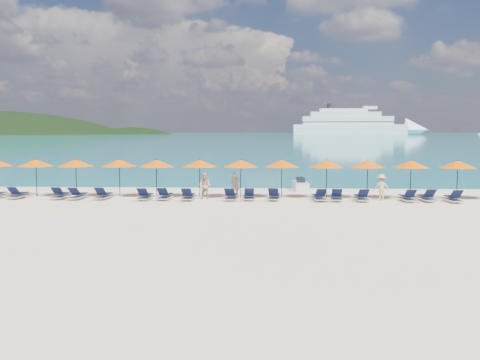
{
  "coord_description": "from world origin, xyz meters",
  "views": [
    {
      "loc": [
        1.56,
        -26.49,
        3.93
      ],
      "look_at": [
        0.0,
        3.0,
        1.2
      ],
      "focal_mm": 40.0,
      "sensor_mm": 36.0,
      "label": 1
    }
  ],
  "objects": [
    {
      "name": "sailboat_near",
      "position": [
        112.75,
        489.39,
        1.08
      ],
      "size": [
        5.72,
        1.91,
        10.49
      ],
      "color": "white",
      "rests_on": "ground"
    },
    {
      "name": "umbrella_5",
      "position": [
        -2.47,
        4.71,
        2.02
      ],
      "size": [
        2.1,
        2.1,
        2.28
      ],
      "color": "black",
      "rests_on": "ground"
    },
    {
      "name": "umbrella_6",
      "position": [
        -0.04,
        4.63,
        2.02
      ],
      "size": [
        2.1,
        2.1,
        2.28
      ],
      "color": "black",
      "rests_on": "ground"
    },
    {
      "name": "umbrella_1",
      "position": [
        -12.28,
        4.6,
        2.02
      ],
      "size": [
        2.1,
        2.1,
        2.28
      ],
      "color": "black",
      "rests_on": "ground"
    },
    {
      "name": "lounger_9",
      "position": [
        -0.53,
        3.46,
        0.24
      ],
      "size": [
        0.78,
        1.75,
        0.66
      ],
      "rotation": [
        0.0,
        0.0,
        -0.09
      ],
      "color": "silver",
      "rests_on": "ground"
    },
    {
      "name": "lounger_13",
      "position": [
        5.4,
        3.49,
        0.24
      ],
      "size": [
        0.78,
        1.75,
        0.66
      ],
      "rotation": [
        0.0,
        0.0,
        -0.09
      ],
      "color": "silver",
      "rests_on": "ground"
    },
    {
      "name": "umbrella_11",
      "position": [
        12.36,
        4.5,
        2.02
      ],
      "size": [
        2.1,
        2.1,
        2.28
      ],
      "color": "black",
      "rests_on": "ground"
    },
    {
      "name": "lounger_4",
      "position": [
        -9.34,
        3.44,
        0.24
      ],
      "size": [
        0.76,
        1.75,
        0.66
      ],
      "rotation": [
        0.0,
        0.0,
        -0.08
      ],
      "color": "silver",
      "rests_on": "ground"
    },
    {
      "name": "jetski",
      "position": [
        3.71,
        8.87,
        0.34
      ],
      "size": [
        1.04,
        2.38,
        0.83
      ],
      "rotation": [
        0.0,
        0.0,
        0.07
      ],
      "color": "silver",
      "rests_on": "ground"
    },
    {
      "name": "lounger_7",
      "position": [
        -4.31,
        3.48,
        0.24
      ],
      "size": [
        0.72,
        1.73,
        0.66
      ],
      "rotation": [
        0.0,
        0.0,
        -0.06
      ],
      "color": "silver",
      "rests_on": "ground"
    },
    {
      "name": "umbrella_3",
      "position": [
        -7.29,
        4.78,
        2.02
      ],
      "size": [
        2.1,
        2.1,
        2.28
      ],
      "color": "black",
      "rests_on": "ground"
    },
    {
      "name": "sea",
      "position": [
        0.0,
        660.0,
        0.01
      ],
      "size": [
        1600.0,
        1300.0,
        0.01
      ],
      "primitive_type": "cube",
      "color": "#1FA9B2",
      "rests_on": "ground"
    },
    {
      "name": "lounger_14",
      "position": [
        6.77,
        3.45,
        0.24
      ],
      "size": [
        0.7,
        1.73,
        0.66
      ],
      "rotation": [
        0.0,
        0.0,
        0.05
      ],
      "color": "silver",
      "rests_on": "ground"
    },
    {
      "name": "lounger_8",
      "position": [
        -2.96,
        3.36,
        0.24
      ],
      "size": [
        0.64,
        1.71,
        0.66
      ],
      "rotation": [
        0.0,
        0.0,
        -0.01
      ],
      "color": "silver",
      "rests_on": "ground"
    },
    {
      "name": "cruise_ship",
      "position": [
        91.73,
        501.63,
        9.4
      ],
      "size": [
        130.05,
        22.26,
        36.14
      ],
      "rotation": [
        0.0,
        0.0,
        -0.01
      ],
      "color": "white",
      "rests_on": "ground"
    },
    {
      "name": "umbrella_7",
      "position": [
        2.36,
        4.79,
        2.02
      ],
      "size": [
        2.1,
        2.1,
        2.28
      ],
      "color": "black",
      "rests_on": "ground"
    },
    {
      "name": "lounger_17",
      "position": [
        11.74,
        3.25,
        0.24
      ],
      "size": [
        0.63,
        1.7,
        0.66
      ],
      "rotation": [
        0.0,
        0.0,
        0.0
      ],
      "color": "silver",
      "rests_on": "ground"
    },
    {
      "name": "lounger_15",
      "position": [
        9.31,
        3.43,
        0.24
      ],
      "size": [
        0.71,
        1.73,
        0.66
      ],
      "rotation": [
        0.0,
        0.0,
        0.06
      ],
      "color": "silver",
      "rests_on": "ground"
    },
    {
      "name": "lounger_3",
      "position": [
        -10.4,
        3.53,
        0.24
      ],
      "size": [
        0.64,
        1.71,
        0.66
      ],
      "rotation": [
        0.0,
        0.0,
        0.01
      ],
      "color": "silver",
      "rests_on": "ground"
    },
    {
      "name": "lounger_16",
      "position": [
        10.39,
        3.56,
        0.24
      ],
      "size": [
        0.72,
        1.73,
        0.66
      ],
      "rotation": [
        0.0,
        0.0,
        0.06
      ],
      "color": "silver",
      "rests_on": "ground"
    },
    {
      "name": "umbrella_2",
      "position": [
        -9.88,
        4.64,
        2.02
      ],
      "size": [
        2.1,
        2.1,
        2.28
      ],
      "color": "black",
      "rests_on": "ground"
    },
    {
      "name": "lounger_12",
      "position": [
        4.42,
        3.45,
        0.24
      ],
      "size": [
        0.78,
        1.75,
        0.66
      ],
      "rotation": [
        0.0,
        0.0,
        0.1
      ],
      "color": "silver",
      "rests_on": "ground"
    },
    {
      "name": "umbrella_4",
      "position": [
        -5.03,
        4.6,
        2.02
      ],
      "size": [
        2.1,
        2.1,
        2.28
      ],
      "color": "black",
      "rests_on": "ground"
    },
    {
      "name": "lounger_6",
      "position": [
        -5.42,
        3.32,
        0.24
      ],
      "size": [
        0.69,
        1.72,
        0.66
      ],
      "rotation": [
        0.0,
        0.0,
        -0.04
      ],
      "color": "silver",
      "rests_on": "ground"
    },
    {
      "name": "beachgoer_c",
      "position": [
        7.94,
        3.85,
        0.75
      ],
      "size": [
        0.98,
        0.49,
        1.49
      ],
      "primitive_type": "imported",
      "rotation": [
        0.0,
        0.0,
        3.18
      ],
      "color": "tan",
      "rests_on": "ground"
    },
    {
      "name": "beachgoer_b",
      "position": [
        -2.06,
        3.8,
        0.77
      ],
      "size": [
        0.85,
        0.67,
        1.54
      ],
      "primitive_type": "imported",
      "rotation": [
        0.0,
        0.0,
        -0.37
      ],
      "color": "tan",
      "rests_on": "ground"
    },
    {
      "name": "lounger_5",
      "position": [
        -7.89,
        3.55,
        0.24
      ],
      "size": [
        0.69,
        1.72,
        0.66
      ],
      "rotation": [
        0.0,
        0.0,
        -0.04
      ],
      "color": "silver",
      "rests_on": "ground"
    },
    {
      "name": "headland_small",
      "position": [
        -150.0,
        560.0,
        -35.0
      ],
      "size": [
        162.0,
        126.0,
        85.5
      ],
      "color": "black",
      "rests_on": "ground"
    },
    {
      "name": "ground",
      "position": [
        0.0,
        0.0,
        0.0
      ],
      "size": [
        1400.0,
        1400.0,
        0.0
      ],
      "primitive_type": "plane",
      "color": "beige"
    },
    {
      "name": "umbrella_9",
      "position": [
        7.3,
        4.66,
        2.02
      ],
      "size": [
        2.1,
        2.1,
        2.28
      ],
      "color": "black",
      "rests_on": "ground"
    },
    {
      "name": "lounger_10",
      "position": [
        0.48,
        3.58,
        0.24
      ],
      "size": [
        0.72,
        1.73,
        0.66
      ],
      "rotation": [
        0.0,
        0.0,
        0.06
      ],
      "color": "silver",
      "rests_on": "ground"
    },
    {
      "name": "lounger_2",
      "position": [
        -12.93,
        3.56,
        0.24
      ],
      "size": [
        0.67,
        1.72,
        0.66
      ],
      "rotation": [
        0.0,
        0.0,
        -0.03
      ],
      "color": "silver",
      "rests_on": "ground"
    },
    {
      "name": "lounger_11",
      "position": [
        1.91,
        3.62,
        0.24
      ],
      "size": [
        0.79,
        1.75,
        0.66
      ],
      "rotation": [
        0.0,
        0.0,
        -0.1
      ],
      "color": "silver",
      "rests_on": "ground"
    },
    {
      "name": "beachgoer_a",
      "position": [
        -0.37,
        4.75,
        0.75
      ],
      "size": [
        0.6,
        0.45,
        1.5
      ],
      "primitive_type": "imported",
      "rotation": [
        0.0,
        0.0,
        0.18
      ],
      "color": "tan",
      "rests_on": "ground"
    },
    {
      "name": "umbrella_10",
      "position": [
        9.76,
        4.6,
        2.02
      ],
      "size": [
        2.1,
        2.1,
        2.28
      ],
      "color": "black",
      "rests_on": "ground"
    },
    {
      "name": "umbrella_8",
      "position": [
        4.95,
        4.65,
        2.02
      ],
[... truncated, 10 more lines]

